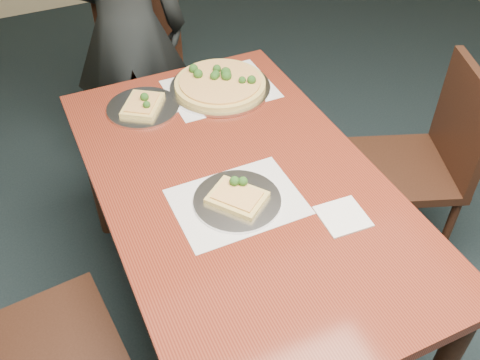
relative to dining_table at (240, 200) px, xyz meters
name	(u,v)px	position (x,y,z in m)	size (l,w,h in m)	color
dining_table	(240,200)	(0.00, 0.00, 0.00)	(0.90, 1.50, 0.75)	#561B11
chair_far	(147,69)	(0.03, 1.19, -0.14)	(0.46, 0.46, 0.91)	black
chair_left	(15,351)	(-0.81, -0.17, -0.14)	(0.46, 0.46, 0.91)	black
chair_right	(425,157)	(0.87, 0.04, -0.14)	(0.54, 0.54, 0.91)	black
diner	(126,30)	(-0.06, 1.12, 0.13)	(0.57, 0.38, 1.57)	black
placemat_main	(220,89)	(0.16, 0.53, 0.09)	(0.42, 0.32, 0.00)	white
placemat_near	(237,202)	(-0.05, -0.09, 0.09)	(0.40, 0.30, 0.00)	white
pizza_pan	(220,84)	(0.16, 0.53, 0.12)	(0.41, 0.41, 0.07)	silver
slice_plate_near	(237,198)	(-0.05, -0.09, 0.11)	(0.28, 0.28, 0.06)	silver
slice_plate_far	(143,106)	(-0.17, 0.53, 0.10)	(0.28, 0.28, 0.06)	silver
napkin	(343,216)	(0.22, -0.29, 0.09)	(0.14, 0.14, 0.01)	white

